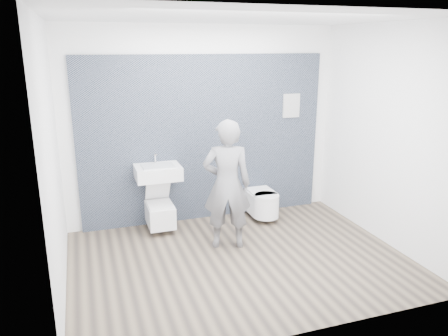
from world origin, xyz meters
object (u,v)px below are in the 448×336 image
object	(u,v)px
visitor	(227,185)
toilet_rounded	(263,203)
washbasin	(158,172)
toilet_square	(160,213)

from	to	relation	value
visitor	toilet_rounded	bearing A→B (deg)	-123.61
washbasin	visitor	distance (m)	1.07
toilet_square	visitor	bearing A→B (deg)	-46.42
toilet_square	visitor	xyz separation A→B (m)	(0.73, -0.76, 0.57)
washbasin	toilet_rounded	distance (m)	1.65
toilet_rounded	washbasin	bearing A→B (deg)	176.48
toilet_rounded	toilet_square	bearing A→B (deg)	177.44
toilet_square	toilet_rounded	world-z (taller)	toilet_square
washbasin	toilet_rounded	world-z (taller)	washbasin
toilet_square	visitor	world-z (taller)	visitor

